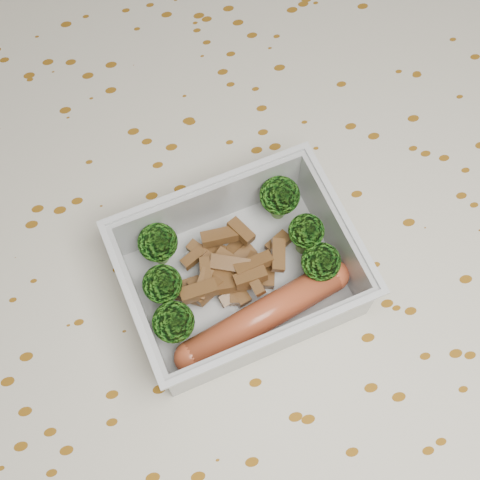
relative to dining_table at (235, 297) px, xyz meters
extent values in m
plane|color=olive|center=(0.00, 0.00, -0.67)|extent=(4.00, 4.00, 0.00)
cube|color=brown|center=(0.00, 0.00, 0.06)|extent=(1.40, 0.90, 0.04)
cube|color=beige|center=(0.00, 0.00, 0.09)|extent=(1.46, 0.96, 0.01)
cube|color=silver|center=(0.00, -0.02, 0.09)|extent=(0.17, 0.14, 0.00)
cube|color=silver|center=(-0.01, 0.04, 0.12)|extent=(0.15, 0.03, 0.05)
cube|color=silver|center=(0.01, -0.07, 0.12)|extent=(0.15, 0.03, 0.05)
cube|color=silver|center=(0.07, -0.01, 0.12)|extent=(0.02, 0.11, 0.05)
cube|color=silver|center=(-0.07, -0.03, 0.12)|extent=(0.02, 0.11, 0.05)
cube|color=silver|center=(-0.01, 0.04, 0.14)|extent=(0.16, 0.03, 0.00)
cube|color=silver|center=(0.01, -0.08, 0.14)|extent=(0.16, 0.03, 0.00)
cube|color=silver|center=(0.08, -0.01, 0.14)|extent=(0.02, 0.11, 0.00)
cube|color=silver|center=(-0.08, -0.03, 0.14)|extent=(0.02, 0.11, 0.00)
cylinder|color=#608C3F|center=(-0.05, 0.01, 0.10)|extent=(0.01, 0.01, 0.02)
ellipsoid|color=#377C18|center=(-0.05, 0.01, 0.12)|extent=(0.03, 0.03, 0.02)
cylinder|color=#608C3F|center=(0.04, 0.03, 0.10)|extent=(0.01, 0.01, 0.02)
ellipsoid|color=#377C18|center=(0.04, 0.03, 0.12)|extent=(0.03, 0.03, 0.03)
cylinder|color=#608C3F|center=(-0.05, -0.02, 0.10)|extent=(0.01, 0.01, 0.02)
ellipsoid|color=#377C18|center=(-0.05, -0.02, 0.12)|extent=(0.03, 0.03, 0.02)
cylinder|color=#608C3F|center=(0.05, 0.00, 0.10)|extent=(0.01, 0.01, 0.02)
ellipsoid|color=#377C18|center=(0.05, 0.00, 0.12)|extent=(0.03, 0.03, 0.02)
cylinder|color=#608C3F|center=(-0.05, -0.05, 0.10)|extent=(0.01, 0.01, 0.02)
ellipsoid|color=#377C18|center=(-0.05, -0.05, 0.12)|extent=(0.03, 0.03, 0.02)
cylinder|color=#608C3F|center=(0.06, -0.03, 0.10)|extent=(0.01, 0.01, 0.02)
ellipsoid|color=#377C18|center=(0.06, -0.03, 0.12)|extent=(0.03, 0.03, 0.02)
cube|color=brown|center=(-0.03, 0.00, 0.11)|extent=(0.02, 0.02, 0.01)
cube|color=brown|center=(-0.01, -0.03, 0.10)|extent=(0.02, 0.02, 0.01)
cube|color=brown|center=(-0.02, 0.00, 0.11)|extent=(0.02, 0.03, 0.01)
cube|color=brown|center=(-0.01, -0.03, 0.10)|extent=(0.01, 0.02, 0.01)
cube|color=brown|center=(-0.04, -0.02, 0.10)|extent=(0.02, 0.01, 0.01)
cube|color=brown|center=(0.01, -0.03, 0.11)|extent=(0.01, 0.02, 0.01)
cube|color=brown|center=(0.01, -0.01, 0.10)|extent=(0.02, 0.03, 0.01)
cube|color=brown|center=(0.01, 0.01, 0.10)|extent=(0.03, 0.02, 0.01)
cube|color=brown|center=(0.01, -0.03, 0.11)|extent=(0.02, 0.01, 0.01)
cube|color=brown|center=(0.03, -0.01, 0.11)|extent=(0.02, 0.03, 0.01)
cube|color=brown|center=(0.00, -0.01, 0.10)|extent=(0.02, 0.03, 0.01)
cube|color=brown|center=(-0.01, -0.01, 0.11)|extent=(0.03, 0.03, 0.01)
cube|color=brown|center=(-0.02, -0.02, 0.10)|extent=(0.02, 0.02, 0.01)
cube|color=brown|center=(0.01, 0.01, 0.12)|extent=(0.02, 0.02, 0.01)
cube|color=brown|center=(0.03, 0.00, 0.11)|extent=(0.02, 0.02, 0.01)
cube|color=brown|center=(-0.01, 0.01, 0.10)|extent=(0.02, 0.02, 0.01)
cube|color=brown|center=(-0.02, -0.02, 0.11)|extent=(0.02, 0.02, 0.01)
cube|color=brown|center=(-0.03, -0.02, 0.11)|extent=(0.02, 0.01, 0.01)
cube|color=brown|center=(-0.03, -0.03, 0.12)|extent=(0.03, 0.01, 0.01)
cube|color=brown|center=(-0.01, -0.01, 0.11)|extent=(0.03, 0.02, 0.01)
cube|color=brown|center=(-0.02, -0.01, 0.11)|extent=(0.01, 0.02, 0.01)
cube|color=brown|center=(0.00, 0.00, 0.10)|extent=(0.03, 0.02, 0.01)
cube|color=brown|center=(-0.04, -0.02, 0.10)|extent=(0.02, 0.02, 0.01)
cube|color=brown|center=(-0.04, -0.02, 0.10)|extent=(0.02, 0.01, 0.01)
cube|color=brown|center=(-0.01, 0.00, 0.10)|extent=(0.01, 0.03, 0.01)
cube|color=brown|center=(0.01, -0.02, 0.11)|extent=(0.03, 0.02, 0.01)
cube|color=brown|center=(-0.03, -0.02, 0.11)|extent=(0.02, 0.02, 0.01)
cube|color=brown|center=(-0.01, -0.02, 0.11)|extent=(0.03, 0.01, 0.01)
cube|color=brown|center=(-0.01, 0.01, 0.11)|extent=(0.03, 0.01, 0.01)
cube|color=brown|center=(0.00, -0.01, 0.11)|extent=(0.03, 0.03, 0.01)
cube|color=brown|center=(0.02, -0.02, 0.10)|extent=(0.02, 0.02, 0.01)
cube|color=brown|center=(0.00, -0.03, 0.10)|extent=(0.02, 0.02, 0.01)
cylinder|color=#B04928|center=(0.01, -0.05, 0.11)|extent=(0.12, 0.05, 0.02)
sphere|color=#B04928|center=(0.06, -0.04, 0.11)|extent=(0.02, 0.02, 0.02)
sphere|color=#B04928|center=(-0.05, -0.07, 0.11)|extent=(0.02, 0.02, 0.02)
camera|label=1|loc=(-0.04, -0.18, 0.56)|focal=50.00mm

